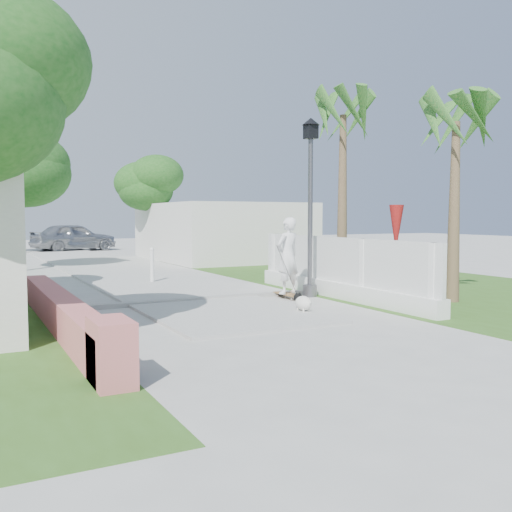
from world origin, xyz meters
TOP-DOWN VIEW (x-y plane):
  - ground at (0.00, 0.00)m, footprint 90.00×90.00m
  - path_strip at (0.00, 20.00)m, footprint 3.20×36.00m
  - curb at (0.00, 6.00)m, footprint 6.50×0.25m
  - grass_right at (7.00, 8.00)m, footprint 8.00×20.00m
  - pink_wall at (-3.30, 3.55)m, footprint 0.45×8.20m
  - lattice_fence at (3.40, 5.00)m, footprint 0.35×7.00m
  - building_right at (6.00, 18.00)m, footprint 6.00×8.00m
  - street_lamp at (2.90, 5.50)m, footprint 0.44×0.44m
  - bollard at (0.20, 10.00)m, footprint 0.14×0.14m
  - patio_umbrella at (4.80, 4.50)m, footprint 0.36×0.36m
  - tree_path_left at (-2.98, 15.98)m, footprint 3.40×3.40m
  - tree_path_right at (3.22, 19.98)m, footprint 3.00×3.00m
  - tree_path_far at (-2.78, 25.98)m, footprint 3.20×3.20m
  - palm_far at (4.60, 6.50)m, footprint 1.80×1.80m
  - palm_near at (5.40, 3.20)m, footprint 1.80×1.80m
  - skateboarder at (1.88, 4.90)m, footprint 1.21×2.33m
  - dog at (1.41, 3.46)m, footprint 0.28×0.63m
  - parked_car at (0.95, 27.76)m, footprint 5.11×3.04m

SIDE VIEW (x-z plane):
  - ground at x=0.00m, z-range 0.00..0.00m
  - grass_right at x=7.00m, z-range 0.00..0.01m
  - path_strip at x=0.00m, z-range 0.00..0.06m
  - curb at x=0.00m, z-range 0.00..0.10m
  - dog at x=1.41m, z-range 0.02..0.45m
  - pink_wall at x=-3.30m, z-range -0.09..0.71m
  - lattice_fence at x=3.40m, z-range -0.21..1.29m
  - bollard at x=0.20m, z-range 0.04..1.13m
  - parked_car at x=0.95m, z-range 0.00..1.63m
  - skateboarder at x=1.88m, z-range -0.10..1.89m
  - building_right at x=6.00m, z-range 0.00..2.60m
  - patio_umbrella at x=4.80m, z-range 0.54..2.84m
  - street_lamp at x=2.90m, z-range 0.21..4.65m
  - tree_path_right at x=3.22m, z-range 1.10..5.89m
  - tree_path_far at x=-2.78m, z-range 1.23..6.40m
  - tree_path_left at x=-2.98m, z-range 1.21..6.43m
  - palm_near at x=5.40m, z-range 1.60..6.30m
  - palm_far at x=4.60m, z-range 1.83..7.13m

